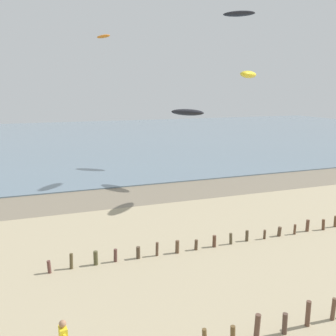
{
  "coord_description": "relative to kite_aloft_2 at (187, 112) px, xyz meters",
  "views": [
    {
      "loc": [
        -2.74,
        -4.86,
        8.42
      ],
      "look_at": [
        3.45,
        11.9,
        4.68
      ],
      "focal_mm": 40.23,
      "sensor_mm": 36.0,
      "label": 1
    }
  ],
  "objects": [
    {
      "name": "wet_sand_strip",
      "position": [
        -10.26,
        -1.95,
        -6.46
      ],
      "size": [
        120.0,
        5.7,
        0.01
      ],
      "primitive_type": "cube",
      "color": "#7A6D59",
      "rests_on": "ground"
    },
    {
      "name": "sea",
      "position": [
        -10.26,
        35.9,
        -6.41
      ],
      "size": [
        160.0,
        70.0,
        0.1
      ],
      "primitive_type": "cube",
      "color": "slate",
      "rests_on": "ground"
    },
    {
      "name": "groyne_mid",
      "position": [
        -4.17,
        -13.22,
        -6.14
      ],
      "size": [
        17.28,
        0.36,
        0.77
      ],
      "color": "brown",
      "rests_on": "ground"
    },
    {
      "name": "kite_aloft_2",
      "position": [
        0.0,
        0.0,
        0.0
      ],
      "size": [
        2.69,
        3.57,
        0.56
      ],
      "primitive_type": "ellipsoid",
      "rotation": [
        -0.01,
        0.0,
        2.09
      ],
      "color": "black"
    },
    {
      "name": "kite_aloft_4",
      "position": [
        2.31,
        -5.89,
        3.02
      ],
      "size": [
        2.94,
        3.12,
        0.56
      ],
      "primitive_type": "ellipsoid",
      "rotation": [
        -0.04,
        0.0,
        3.98
      ],
      "color": "yellow"
    },
    {
      "name": "kite_aloft_5",
      "position": [
        -4.57,
        13.19,
        7.71
      ],
      "size": [
        1.66,
        2.37,
        0.49
      ],
      "primitive_type": "ellipsoid",
      "rotation": [
        -0.18,
        0.0,
        2.01
      ],
      "color": "orange"
    },
    {
      "name": "kite_aloft_6",
      "position": [
        9.06,
        7.28,
        9.93
      ],
      "size": [
        3.42,
        2.99,
        0.62
      ],
      "primitive_type": "ellipsoid",
      "rotation": [
        -0.06,
        0.0,
        5.63
      ],
      "color": "black"
    }
  ]
}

